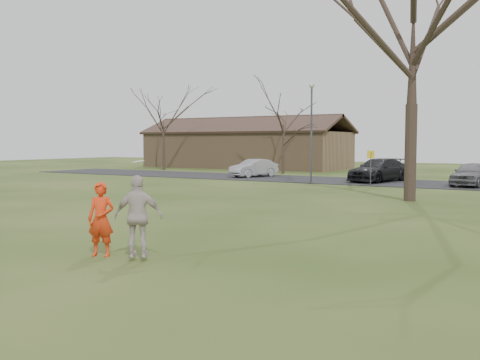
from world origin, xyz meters
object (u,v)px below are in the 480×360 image
(car_4, at_px, (472,174))
(catching_play, at_px, (138,216))
(player_defender, at_px, (101,219))
(lamp_post, at_px, (311,120))
(car_3, at_px, (379,170))
(big_tree, at_px, (413,38))
(car_1, at_px, (254,168))
(building, at_px, (246,148))

(car_4, relative_size, catching_play, 1.95)
(player_defender, distance_m, car_4, 25.29)
(catching_play, bearing_deg, lamp_post, 104.84)
(catching_play, bearing_deg, car_3, 95.78)
(lamp_post, xyz_separation_m, big_tree, (8.00, -7.50, 3.03))
(car_1, bearing_deg, player_defender, -50.49)
(building, bearing_deg, lamp_post, -47.91)
(car_1, bearing_deg, catching_play, -48.45)
(catching_play, xyz_separation_m, building, (-20.03, 38.26, 0.96))
(car_1, height_order, catching_play, catching_play)
(big_tree, bearing_deg, lamp_post, 136.85)
(building, bearing_deg, car_1, -57.10)
(car_1, relative_size, catching_play, 1.84)
(car_1, height_order, building, building)
(car_3, distance_m, big_tree, 12.96)
(player_defender, relative_size, big_tree, 0.12)
(car_3, bearing_deg, building, 158.47)
(car_1, bearing_deg, car_3, 17.18)
(car_3, relative_size, building, 0.25)
(car_3, xyz_separation_m, building, (-17.43, 12.59, 1.15))
(car_1, bearing_deg, car_4, 14.00)
(car_1, height_order, lamp_post, lamp_post)
(car_3, xyz_separation_m, catching_play, (2.60, -25.67, 0.20))
(player_defender, distance_m, car_3, 25.78)
(player_defender, bearing_deg, catching_play, -19.23)
(car_1, xyz_separation_m, lamp_post, (5.81, -2.84, 3.29))
(car_3, bearing_deg, catching_play, -69.92)
(player_defender, height_order, building, building)
(building, distance_m, lamp_post, 20.99)
(lamp_post, bearing_deg, big_tree, -43.15)
(car_1, xyz_separation_m, big_tree, (13.81, -10.34, 6.32))
(car_3, height_order, catching_play, catching_play)
(car_1, distance_m, car_3, 9.24)
(car_3, xyz_separation_m, car_4, (5.70, -0.79, -0.04))
(car_3, bearing_deg, lamp_post, -125.41)
(car_3, relative_size, big_tree, 0.36)
(catching_play, height_order, big_tree, big_tree)
(car_4, height_order, big_tree, big_tree)
(player_defender, height_order, catching_play, catching_play)
(player_defender, bearing_deg, building, 94.16)
(car_4, bearing_deg, lamp_post, -159.84)
(car_3, relative_size, lamp_post, 0.81)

